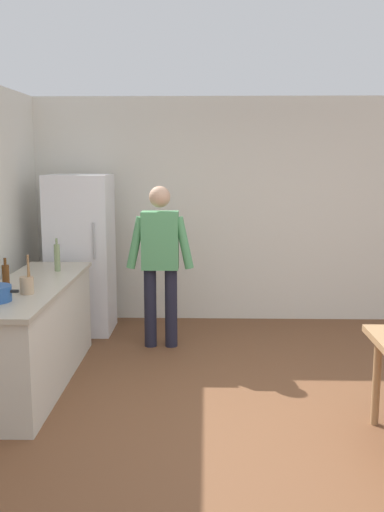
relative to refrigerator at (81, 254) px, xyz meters
name	(u,v)px	position (x,y,z in m)	size (l,w,h in m)	color
ground_plane	(269,426)	(1.90, -2.40, -0.90)	(14.00, 14.00, 0.00)	brown
wall_back	(245,210)	(1.90, 0.60, 0.45)	(6.40, 0.12, 2.70)	silver
kitchen_counter	(33,334)	(-0.10, -1.60, -0.45)	(0.64, 2.20, 0.90)	beige
refrigerator	(81,254)	(0.00, 0.00, 0.00)	(0.70, 0.67, 1.80)	white
person	(160,256)	(0.95, -0.55, 0.08)	(0.70, 0.22, 1.70)	#1E1E2D
utensil_jar	(27,284)	(-0.02, -1.95, 0.08)	(0.11, 0.11, 0.32)	tan
bottle_vinegar_tall	(57,257)	(-0.01, -1.00, 0.14)	(0.06, 0.06, 0.32)	gray
bottle_beer_brown	(6,276)	(-0.25, -1.76, 0.11)	(0.06, 0.06, 0.26)	#5B3314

